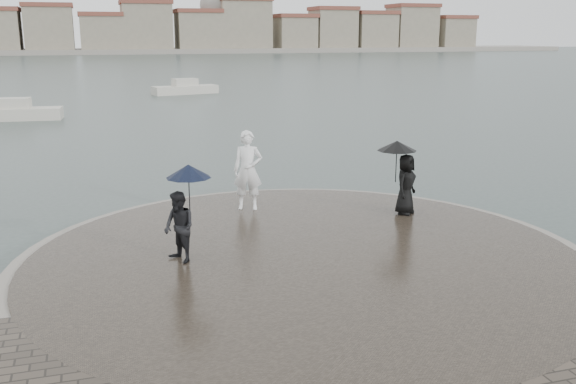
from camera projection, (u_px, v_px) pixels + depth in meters
name	position (u px, v px, depth m)	size (l,w,h in m)	color
ground	(373.00, 342.00, 10.69)	(400.00, 400.00, 0.00)	#2B3835
kerb_ring	(306.00, 263.00, 13.90)	(12.50, 12.50, 0.32)	gray
quay_tip	(306.00, 263.00, 13.89)	(11.90, 11.90, 0.36)	#2D261E
statue	(248.00, 170.00, 17.23)	(0.78, 0.51, 2.14)	white
visitor_left	(182.00, 211.00, 13.23)	(1.13, 1.02, 2.04)	black
visitor_right	(403.00, 173.00, 16.75)	(1.23, 1.06, 1.95)	black
far_skyline	(74.00, 31.00, 156.50)	(260.00, 20.00, 37.00)	gray
boats	(114.00, 99.00, 46.11)	(17.89, 16.21, 1.50)	beige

